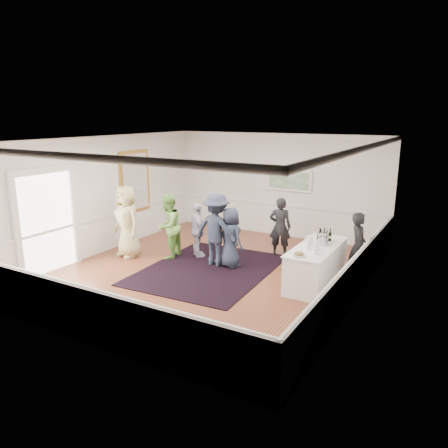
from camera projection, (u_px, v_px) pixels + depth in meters
The scene contains 23 objects.
floor at pixel (211, 272), 10.69m from camera, with size 8.00×8.00×0.00m, color brown.
ceiling at pixel (210, 139), 9.91m from camera, with size 7.00×8.00×0.02m, color white.
wall_left at pixel (102, 195), 11.99m from camera, with size 0.02×8.00×3.20m, color white.
wall_right at pixel (361, 227), 8.60m from camera, with size 0.02×8.00×3.20m, color white.
wall_back at pixel (278, 185), 13.66m from camera, with size 7.00×0.02×3.20m, color white.
wall_front at pixel (79, 253), 6.94m from camera, with size 7.00×0.02×3.20m, color white.
wainscoting at pixel (211, 252), 10.57m from camera, with size 7.00×8.00×1.00m, color white, non-canonical shape.
mirror at pixel (135, 182), 13.01m from camera, with size 0.05×1.25×1.85m.
doorway at pixel (46, 215), 10.42m from camera, with size 0.10×1.78×2.56m.
landscape_painting at pixel (289, 180), 13.37m from camera, with size 1.44×0.06×0.66m.
area_rug at pixel (209, 269), 10.84m from camera, with size 2.92×3.83×0.02m, color black.
serving_table at pixel (316, 265), 9.83m from camera, with size 0.84×2.21×0.89m.
bartender at pixel (358, 247), 9.98m from camera, with size 0.59×0.39×1.61m, color black.
guest_tan at pixel (127, 221), 11.64m from camera, with size 0.95×0.62×1.94m, color tan.
guest_green at pixel (168, 226), 11.55m from camera, with size 0.84×0.66×1.73m, color #6AA642.
guest_lilac at pixel (198, 230), 11.67m from camera, with size 0.86×0.36×1.48m, color #BBB4C9.
guest_dark_a at pixel (216, 230), 10.96m from camera, with size 1.20×0.69×1.86m, color #212837.
guest_dark_b at pixel (280, 227), 11.75m from camera, with size 0.59×0.39×1.61m, color black.
guest_navy at pixel (230, 237), 10.89m from camera, with size 0.75×0.49×1.53m, color #212837.
wine_bottles at pixel (324, 234), 10.10m from camera, with size 0.31×0.24×0.31m.
juice_pitchers at pixel (312, 244), 9.47m from camera, with size 0.42×0.65×0.24m.
ice_bucket at pixel (322, 240), 9.81m from camera, with size 0.26×0.26×0.24m, color silver.
nut_bowl at pixel (299, 255), 9.02m from camera, with size 0.25×0.25×0.08m.
Camera 1 is at (5.31, -8.57, 3.75)m, focal length 35.00 mm.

